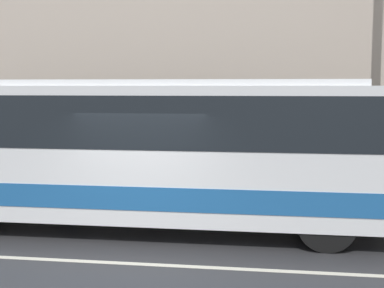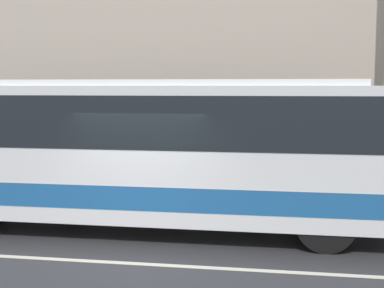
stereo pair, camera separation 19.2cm
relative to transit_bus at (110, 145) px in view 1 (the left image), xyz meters
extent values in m
plane|color=#2D2D30|center=(0.94, -2.29, -1.76)|extent=(60.00, 60.00, 0.00)
cube|color=gray|center=(0.94, 3.15, -1.70)|extent=(60.00, 2.89, 0.13)
cube|color=#B7A899|center=(0.94, 4.75, 2.91)|extent=(60.00, 0.30, 9.34)
cube|color=#2D2B28|center=(0.94, 4.58, -0.59)|extent=(60.00, 0.06, 2.34)
cube|color=beige|center=(0.94, -2.29, -1.76)|extent=(54.00, 0.14, 0.01)
cube|color=white|center=(-0.01, 0.00, -0.08)|extent=(11.98, 2.52, 2.65)
cube|color=#1E5999|center=(-0.01, 0.00, -0.86)|extent=(11.92, 2.54, 0.45)
cube|color=black|center=(-0.01, 0.00, 0.56)|extent=(11.62, 2.54, 1.01)
cube|color=white|center=(-0.01, 0.00, 1.30)|extent=(10.18, 2.14, 0.12)
cylinder|color=black|center=(4.38, -1.10, -1.22)|extent=(1.09, 0.28, 1.09)
cylinder|color=black|center=(4.38, 1.10, -1.22)|extent=(1.09, 0.28, 1.09)
cylinder|color=navy|center=(-2.12, 2.92, -0.99)|extent=(0.36, 0.36, 1.28)
sphere|color=tan|center=(-2.12, 2.92, -0.24)|extent=(0.23, 0.23, 0.23)
camera|label=1|loc=(3.35, -10.83, 1.23)|focal=50.00mm
camera|label=2|loc=(3.54, -10.80, 1.23)|focal=50.00mm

